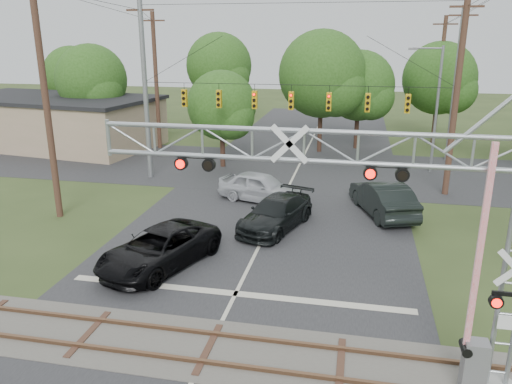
% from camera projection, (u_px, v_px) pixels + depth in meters
% --- Properties ---
extents(road_main, '(14.00, 90.00, 0.02)m').
position_uv_depth(road_main, '(259.00, 246.00, 22.72)').
color(road_main, '#262628').
rests_on(road_main, ground).
extents(road_cross, '(90.00, 12.00, 0.02)m').
position_uv_depth(road_cross, '(297.00, 169.00, 35.80)').
color(road_cross, '#262628').
rests_on(road_cross, ground).
extents(railroad_track, '(90.00, 3.20, 0.17)m').
position_uv_depth(railroad_track, '(208.00, 349.00, 15.23)').
color(railroad_track, '#4F4A44').
rests_on(railroad_track, ground).
extents(crossing_gantry, '(11.20, 1.00, 7.84)m').
position_uv_depth(crossing_gantry, '(382.00, 217.00, 12.54)').
color(crossing_gantry, gray).
rests_on(crossing_gantry, ground).
extents(traffic_signal_span, '(19.34, 0.36, 11.50)m').
position_uv_depth(traffic_signal_span, '(306.00, 96.00, 30.20)').
color(traffic_signal_span, gray).
rests_on(traffic_signal_span, ground).
extents(pickup_black, '(4.45, 6.30, 1.60)m').
position_uv_depth(pickup_black, '(159.00, 248.00, 20.55)').
color(pickup_black, black).
rests_on(pickup_black, ground).
extents(car_dark, '(3.70, 5.77, 1.56)m').
position_uv_depth(car_dark, '(276.00, 213.00, 24.68)').
color(car_dark, black).
rests_on(car_dark, ground).
extents(sedan_silver, '(5.34, 3.34, 1.69)m').
position_uv_depth(sedan_silver, '(261.00, 187.00, 28.74)').
color(sedan_silver, '#B0B2B8').
rests_on(sedan_silver, ground).
extents(suv_dark, '(3.69, 5.87, 1.83)m').
position_uv_depth(suv_dark, '(383.00, 198.00, 26.58)').
color(suv_dark, black).
rests_on(suv_dark, ground).
extents(commercial_building, '(19.26, 11.73, 4.24)m').
position_uv_depth(commercial_building, '(52.00, 121.00, 43.22)').
color(commercial_building, gray).
rests_on(commercial_building, ground).
extents(streetlight, '(2.29, 0.24, 8.59)m').
position_uv_depth(streetlight, '(435.00, 103.00, 33.81)').
color(streetlight, gray).
rests_on(streetlight, ground).
extents(utility_poles, '(26.49, 28.83, 13.54)m').
position_uv_depth(utility_poles, '(330.00, 88.00, 31.28)').
color(utility_poles, '#3F291D').
rests_on(utility_poles, ground).
extents(treeline, '(53.86, 23.74, 9.75)m').
position_uv_depth(treeline, '(308.00, 79.00, 41.90)').
color(treeline, '#352118').
rests_on(treeline, ground).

